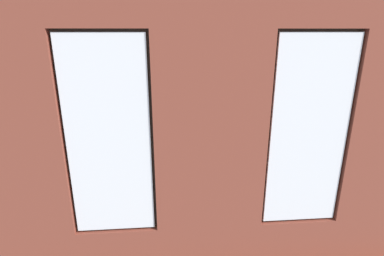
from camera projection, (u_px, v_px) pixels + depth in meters
name	position (u px, v px, depth m)	size (l,w,h in m)	color
ground_plane	(190.00, 172.00, 6.19)	(6.43, 6.18, 0.10)	#99663D
brick_wall_with_windows	(211.00, 143.00, 3.10)	(5.83, 0.30, 3.29)	brown
white_wall_right	(28.00, 95.00, 5.24)	(0.10, 5.18, 3.29)	silver
couch_by_window	(188.00, 215.00, 4.10)	(1.93, 0.87, 0.80)	black
couch_left	(293.00, 148.00, 6.39)	(0.96, 1.85, 0.80)	black
coffee_table	(190.00, 153.00, 6.09)	(1.24, 0.72, 0.41)	#A87547
cup_ceramic	(182.00, 147.00, 6.13)	(0.09, 0.09, 0.10)	#4C4C51
table_plant_small	(195.00, 146.00, 5.94)	(0.16, 0.16, 0.26)	#9E5638
remote_silver	(206.00, 147.00, 6.22)	(0.05, 0.17, 0.02)	#B2B2B7
remote_black	(172.00, 153.00, 5.94)	(0.05, 0.17, 0.02)	black
media_console	(53.00, 170.00, 5.48)	(1.18, 0.42, 0.59)	black
tv_flatscreen	(47.00, 135.00, 5.26)	(1.21, 0.20, 0.78)	black
potted_plant_mid_room_small	(214.00, 143.00, 6.64)	(0.34, 0.34, 0.52)	#47423D
potted_plant_corner_far_left	(377.00, 174.00, 4.04)	(0.95, 1.20, 1.44)	#9E5638
potted_plant_near_tv	(63.00, 170.00, 4.39)	(1.16, 1.28, 1.34)	#47423D
potted_plant_between_couches	(290.00, 178.00, 4.12)	(0.92, 0.88, 1.17)	gray
potted_plant_foreground_right	(97.00, 119.00, 7.75)	(0.57, 0.57, 0.80)	#9E5638
potted_plant_by_left_couch	(256.00, 130.00, 7.65)	(0.20, 0.20, 0.48)	#9E5638
potted_plant_beside_window_right	(89.00, 203.00, 3.82)	(0.89, 0.83, 1.04)	#9E5638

